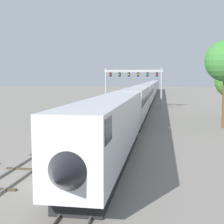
# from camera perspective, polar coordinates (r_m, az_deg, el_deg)

# --- Properties ---
(ground_plane) EXTENTS (400.00, 400.00, 0.00)m
(ground_plane) POSITION_cam_1_polar(r_m,az_deg,el_deg) (20.20, -8.33, -12.09)
(ground_plane) COLOR gray
(track_main) EXTENTS (2.60, 200.00, 0.16)m
(track_main) POSITION_cam_1_polar(r_m,az_deg,el_deg) (78.64, 6.20, 1.55)
(track_main) COLOR slate
(track_main) RESTS_ON ground
(track_near) EXTENTS (2.60, 160.00, 0.16)m
(track_near) POSITION_cam_1_polar(r_m,az_deg,el_deg) (59.36, -0.07, 0.11)
(track_near) COLOR slate
(track_near) RESTS_ON ground
(passenger_train) EXTENTS (3.04, 160.49, 4.80)m
(passenger_train) POSITION_cam_1_polar(r_m,az_deg,el_deg) (92.59, 6.65, 3.81)
(passenger_train) COLOR silver
(passenger_train) RESTS_ON ground
(signal_gantry) EXTENTS (12.10, 0.49, 8.22)m
(signal_gantry) POSITION_cam_1_polar(r_m,az_deg,el_deg) (66.77, 3.81, 5.92)
(signal_gantry) COLOR #999BA0
(signal_gantry) RESTS_ON ground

